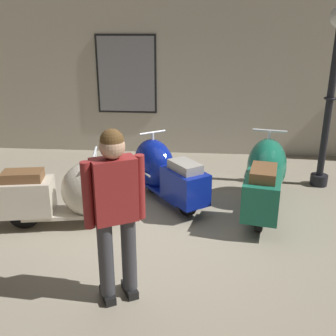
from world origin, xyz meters
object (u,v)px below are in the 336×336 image
object	(u,v)px
scooter_2	(265,176)
scooter_1	(163,171)
lamppost	(332,82)
scooter_0	(74,193)
visitor_0	(115,206)

from	to	relation	value
scooter_2	scooter_1	bearing A→B (deg)	94.47
scooter_1	lamppost	bearing A→B (deg)	-109.06
scooter_1	scooter_0	bearing A→B (deg)	95.61
scooter_1	scooter_2	bearing A→B (deg)	-133.68
lamppost	scooter_2	bearing A→B (deg)	-137.07
scooter_2	visitor_0	distance (m)	2.79
scooter_2	visitor_0	size ratio (longest dim) A/B	1.11
scooter_0	scooter_1	size ratio (longest dim) A/B	1.09
scooter_0	scooter_2	xyz separation A→B (m)	(2.55, 0.76, 0.03)
scooter_0	lamppost	distance (m)	4.20
scooter_0	visitor_0	world-z (taller)	visitor_0
scooter_1	scooter_2	world-z (taller)	scooter_2
scooter_0	scooter_2	bearing A→B (deg)	6.10
visitor_0	scooter_2	bearing A→B (deg)	-66.01
scooter_0	scooter_1	distance (m)	1.43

